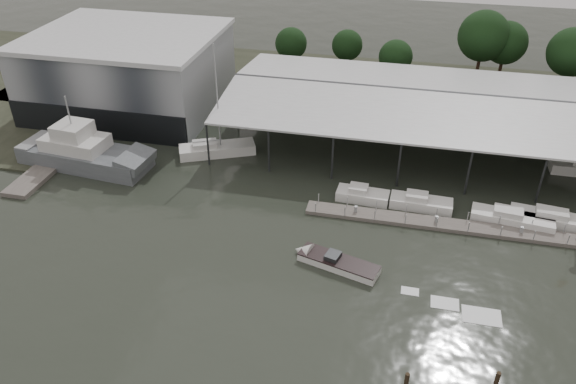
# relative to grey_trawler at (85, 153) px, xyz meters

# --- Properties ---
(ground) EXTENTS (200.00, 200.00, 0.00)m
(ground) POSITION_rel_grey_trawler_xyz_m (25.90, -13.20, -1.58)
(ground) COLOR #262B23
(ground) RESTS_ON ground
(land_strip_far) EXTENTS (140.00, 30.00, 0.30)m
(land_strip_far) POSITION_rel_grey_trawler_xyz_m (25.90, 28.80, -1.48)
(land_strip_far) COLOR #3B3F2F
(land_strip_far) RESTS_ON ground
(land_strip_west) EXTENTS (20.00, 40.00, 0.30)m
(land_strip_west) POSITION_rel_grey_trawler_xyz_m (-14.10, 16.80, -1.48)
(land_strip_west) COLOR #3B3F2F
(land_strip_west) RESTS_ON ground
(storage_warehouse) EXTENTS (24.50, 20.50, 10.50)m
(storage_warehouse) POSITION_rel_grey_trawler_xyz_m (-2.10, 16.74, 3.71)
(storage_warehouse) COLOR #909499
(storage_warehouse) RESTS_ON ground
(covered_boat_shed) EXTENTS (58.24, 24.00, 6.96)m
(covered_boat_shed) POSITION_rel_grey_trawler_xyz_m (42.90, 14.80, 4.55)
(covered_boat_shed) COLOR silver
(covered_boat_shed) RESTS_ON ground
(trawler_dock) EXTENTS (3.00, 18.00, 0.50)m
(trawler_dock) POSITION_rel_grey_trawler_xyz_m (-4.10, 0.80, -1.33)
(trawler_dock) COLOR slate
(trawler_dock) RESTS_ON ground
(floating_dock) EXTENTS (28.00, 2.00, 1.40)m
(floating_dock) POSITION_rel_grey_trawler_xyz_m (40.89, -3.20, -1.38)
(floating_dock) COLOR slate
(floating_dock) RESTS_ON ground
(grey_trawler) EXTENTS (16.28, 6.48, 8.84)m
(grey_trawler) POSITION_rel_grey_trawler_xyz_m (0.00, 0.00, 0.00)
(grey_trawler) COLOR slate
(grey_trawler) RESTS_ON ground
(white_sailboat) EXTENTS (9.30, 6.12, 13.80)m
(white_sailboat) POSITION_rel_grey_trawler_xyz_m (13.85, 5.90, -0.92)
(white_sailboat) COLOR white
(white_sailboat) RESTS_ON ground
(speedboat_underway) EXTENTS (18.64, 6.94, 2.00)m
(speedboat_underway) POSITION_rel_grey_trawler_xyz_m (30.76, -11.47, -1.19)
(speedboat_underway) COLOR white
(speedboat_underway) RESTS_ON ground
(moored_cruiser_0) EXTENTS (5.58, 2.49, 1.70)m
(moored_cruiser_0) POSITION_rel_grey_trawler_xyz_m (32.21, -0.26, -0.97)
(moored_cruiser_0) COLOR white
(moored_cruiser_0) RESTS_ON ground
(moored_cruiser_1) EXTENTS (6.40, 2.47, 1.70)m
(moored_cruiser_1) POSITION_rel_grey_trawler_xyz_m (38.27, -0.38, -0.97)
(moored_cruiser_1) COLOR white
(moored_cruiser_1) RESTS_ON ground
(moored_cruiser_2) EXTENTS (8.07, 3.15, 1.70)m
(moored_cruiser_2) POSITION_rel_grey_trawler_xyz_m (47.18, -1.27, -0.97)
(moored_cruiser_2) COLOR white
(moored_cruiser_2) RESTS_ON ground
(moored_cruiser_3) EXTENTS (8.76, 3.32, 1.70)m
(moored_cruiser_3) POSITION_rel_grey_trawler_xyz_m (51.36, -0.50, -0.97)
(moored_cruiser_3) COLOR white
(moored_cruiser_3) RESTS_ON ground
(horizon_tree_line) EXTENTS (69.69, 11.45, 11.25)m
(horizon_tree_line) POSITION_rel_grey_trawler_xyz_m (50.46, 34.97, 4.55)
(horizon_tree_line) COLOR #311F15
(horizon_tree_line) RESTS_ON ground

